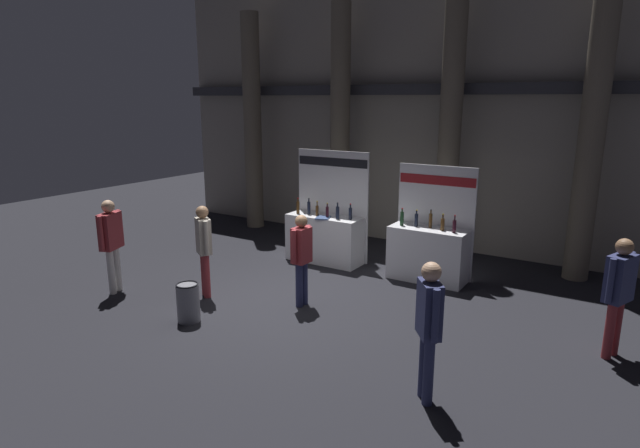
# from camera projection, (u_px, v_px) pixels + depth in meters

# --- Properties ---
(ground_plane) EXTENTS (26.42, 26.42, 0.00)m
(ground_plane) POSITION_uv_depth(u_px,v_px,m) (290.00, 302.00, 9.09)
(ground_plane) COLOR black
(hall_colonnade) EXTENTS (13.21, 1.15, 6.68)m
(hall_colonnade) POSITION_uv_depth(u_px,v_px,m) (404.00, 108.00, 12.17)
(hall_colonnade) COLOR gray
(hall_colonnade) RESTS_ON ground_plane
(exhibitor_booth_0) EXTENTS (1.74, 0.74, 2.39)m
(exhibitor_booth_0) POSITION_uv_depth(u_px,v_px,m) (325.00, 234.00, 11.24)
(exhibitor_booth_0) COLOR white
(exhibitor_booth_0) RESTS_ON ground_plane
(exhibitor_booth_1) EXTENTS (1.56, 0.66, 2.22)m
(exhibitor_booth_1) POSITION_uv_depth(u_px,v_px,m) (428.00, 250.00, 10.08)
(exhibitor_booth_1) COLOR white
(exhibitor_booth_1) RESTS_ON ground_plane
(trash_bin) EXTENTS (0.36, 0.36, 0.63)m
(trash_bin) POSITION_uv_depth(u_px,v_px,m) (188.00, 302.00, 8.24)
(trash_bin) COLOR slate
(trash_bin) RESTS_ON ground_plane
(visitor_0) EXTENTS (0.25, 0.48, 1.59)m
(visitor_0) POSITION_uv_depth(u_px,v_px,m) (301.00, 253.00, 8.74)
(visitor_0) COLOR navy
(visitor_0) RESTS_ON ground_plane
(visitor_1) EXTENTS (0.37, 0.60, 1.72)m
(visitor_1) POSITION_uv_depth(u_px,v_px,m) (111.00, 237.00, 9.33)
(visitor_1) COLOR silver
(visitor_1) RESTS_ON ground_plane
(visitor_2) EXTENTS (0.45, 0.36, 1.66)m
(visitor_2) POSITION_uv_depth(u_px,v_px,m) (204.00, 244.00, 9.14)
(visitor_2) COLOR maroon
(visitor_2) RESTS_ON ground_plane
(visitor_3) EXTENTS (0.40, 0.45, 1.71)m
(visitor_3) POSITION_uv_depth(u_px,v_px,m) (429.00, 320.00, 5.90)
(visitor_3) COLOR navy
(visitor_3) RESTS_ON ground_plane
(visitor_4) EXTENTS (0.38, 0.57, 1.69)m
(visitor_4) POSITION_uv_depth(u_px,v_px,m) (619.00, 287.00, 6.94)
(visitor_4) COLOR maroon
(visitor_4) RESTS_ON ground_plane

